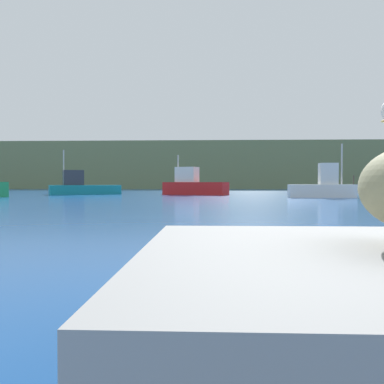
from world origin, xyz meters
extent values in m
cube|color=#6B7A51|center=(0.00, 82.02, 4.32)|extent=(140.00, 16.93, 8.64)
cube|color=white|center=(6.01, 31.42, 0.51)|extent=(5.05, 1.46, 1.03)
cube|color=silver|center=(6.49, 31.41, 1.85)|extent=(1.37, 1.04, 1.65)
cylinder|color=#B2B2B2|center=(7.52, 31.38, 2.59)|extent=(0.12, 0.12, 3.13)
cylinder|color=#3F382D|center=(8.42, 31.35, 1.38)|extent=(0.10, 0.10, 0.70)
cube|color=red|center=(-4.01, 38.55, 0.60)|extent=(6.38, 4.00, 1.21)
cube|color=silver|center=(-4.83, 38.88, 1.93)|extent=(2.35, 2.02, 1.45)
cylinder|color=#B2B2B2|center=(-5.72, 39.24, 2.51)|extent=(0.12, 0.12, 2.62)
cube|color=teal|center=(-15.02, 39.95, 0.46)|extent=(7.12, 4.88, 0.92)
cube|color=#2D333D|center=(-16.06, 39.48, 1.65)|extent=(2.42, 2.36, 1.46)
cylinder|color=#B2B2B2|center=(-16.87, 39.11, 2.63)|extent=(0.12, 0.12, 3.43)
camera|label=1|loc=(-2.52, -2.17, 1.17)|focal=40.25mm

